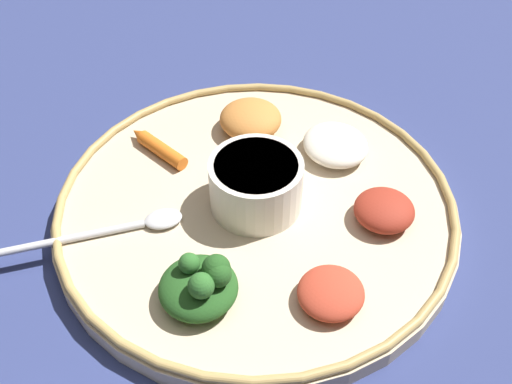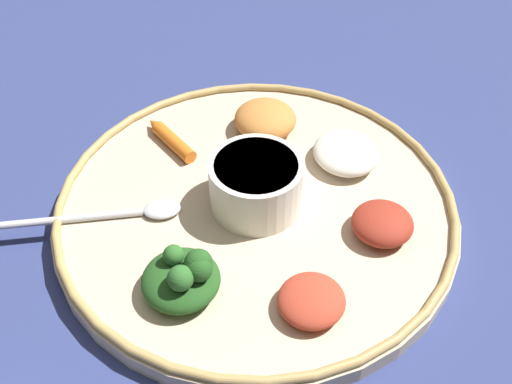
{
  "view_description": "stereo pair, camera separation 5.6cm",
  "coord_description": "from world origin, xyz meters",
  "px_view_note": "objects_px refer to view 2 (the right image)",
  "views": [
    {
      "loc": [
        0.36,
        0.16,
        0.43
      ],
      "look_at": [
        0.0,
        0.0,
        0.03
      ],
      "focal_mm": 43.22,
      "sensor_mm": 36.0,
      "label": 1
    },
    {
      "loc": [
        0.34,
        0.21,
        0.43
      ],
      "look_at": [
        0.0,
        0.0,
        0.03
      ],
      "focal_mm": 43.22,
      "sensor_mm": 36.0,
      "label": 2
    }
  ],
  "objects_px": {
    "center_bowl": "(256,183)",
    "carrot_near_spoon": "(170,139)",
    "spoon": "(112,214)",
    "greens_pile": "(184,278)"
  },
  "relations": [
    {
      "from": "center_bowl",
      "to": "spoon",
      "type": "distance_m",
      "value": 0.13
    },
    {
      "from": "greens_pile",
      "to": "carrot_near_spoon",
      "type": "distance_m",
      "value": 0.19
    },
    {
      "from": "center_bowl",
      "to": "greens_pile",
      "type": "bearing_deg",
      "value": 1.58
    },
    {
      "from": "greens_pile",
      "to": "center_bowl",
      "type": "bearing_deg",
      "value": -178.42
    },
    {
      "from": "center_bowl",
      "to": "greens_pile",
      "type": "height_order",
      "value": "center_bowl"
    },
    {
      "from": "spoon",
      "to": "greens_pile",
      "type": "height_order",
      "value": "greens_pile"
    },
    {
      "from": "center_bowl",
      "to": "carrot_near_spoon",
      "type": "xyz_separation_m",
      "value": [
        -0.03,
        -0.12,
        -0.02
      ]
    },
    {
      "from": "spoon",
      "to": "greens_pile",
      "type": "relative_size",
      "value": 1.95
    },
    {
      "from": "spoon",
      "to": "carrot_near_spoon",
      "type": "height_order",
      "value": "carrot_near_spoon"
    },
    {
      "from": "spoon",
      "to": "greens_pile",
      "type": "bearing_deg",
      "value": 73.47
    }
  ]
}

